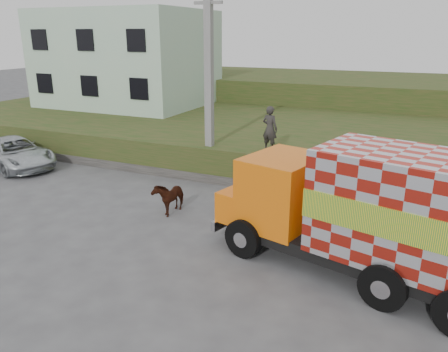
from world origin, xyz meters
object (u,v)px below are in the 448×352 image
at_px(cow, 169,196).
at_px(suv, 14,153).
at_px(cargo_truck, 372,213).
at_px(pedestrian, 270,129).
at_px(utility_pole, 209,84).

relative_size(cow, suv, 0.28).
height_order(cargo_truck, suv, cargo_truck).
bearing_deg(pedestrian, utility_pole, 18.77).
relative_size(cargo_truck, cow, 5.82).
xyz_separation_m(utility_pole, cargo_truck, (7.22, -5.54, -2.30)).
xyz_separation_m(suv, pedestrian, (11.89, 2.34, 1.73)).
relative_size(cargo_truck, suv, 1.63).
bearing_deg(cargo_truck, utility_pole, 157.34).
xyz_separation_m(cargo_truck, pedestrian, (-4.62, 5.74, 0.64)).
distance_m(utility_pole, suv, 10.11).
bearing_deg(suv, cargo_truck, -84.64).
bearing_deg(utility_pole, pedestrian, 4.40).
bearing_deg(pedestrian, suv, 25.49).
bearing_deg(cow, suv, 170.21).
xyz_separation_m(cow, pedestrian, (2.31, 4.12, 1.83)).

